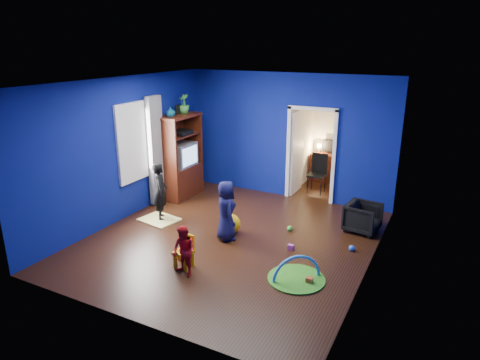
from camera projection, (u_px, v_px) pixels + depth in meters
The scene contains 33 objects.
floor at pixel (231, 240), 8.03m from camera, with size 5.00×5.50×0.01m, color black.
ceiling at pixel (230, 82), 7.13m from camera, with size 5.00×5.50×0.01m, color white.
wall_back at pixel (287, 136), 9.90m from camera, with size 5.00×0.02×2.90m, color navy.
wall_front at pixel (124, 220), 5.25m from camera, with size 5.00×0.02×2.90m, color navy.
wall_left at pixel (122, 150), 8.67m from camera, with size 0.02×5.50×2.90m, color navy.
wall_right at pixel (375, 186), 6.49m from camera, with size 0.02×5.50×2.90m, color navy.
alcove at pixel (323, 140), 10.44m from camera, with size 1.00×1.75×2.50m, color silver, non-canonical shape.
armchair at pixel (363, 218), 8.31m from camera, with size 0.61×0.63×0.57m, color black.
child_black at pixel (160, 191), 8.80m from camera, with size 0.44×0.29×1.21m, color black.
child_navy at pixel (226, 211), 7.89m from camera, with size 0.56×0.36×1.14m, color #0F1739.
toddler_red at pixel (184, 251), 6.69m from camera, with size 0.40×0.31×0.83m, color red.
vase at pixel (171, 112), 9.45m from camera, with size 0.21×0.21×0.22m, color #0D646E.
potted_plant at pixel (184, 104), 9.85m from camera, with size 0.25×0.25×0.45m, color green.
tv_armoire at pixel (180, 156), 10.04m from camera, with size 0.58×1.14×1.96m, color #42160B.
crt_tv at pixel (182, 155), 10.01m from camera, with size 0.46×0.70×0.54m, color silver.
yellow_blanket at pixel (159, 220), 8.90m from camera, with size 0.75×0.60×0.03m, color #F2E07A.
hopper_ball at pixel (230, 224), 8.24m from camera, with size 0.39×0.39×0.39m, color yellow.
kid_chair at pixel (184, 253), 6.98m from camera, with size 0.28×0.28×0.50m, color yellow.
play_mat at pixel (296, 279), 6.68m from camera, with size 0.90×0.90×0.02m, color #50A926.
toy_arch at pixel (296, 278), 6.68m from camera, with size 0.81×0.81×0.05m, color #3F8CD8.
window_left at pixel (134, 142), 8.93m from camera, with size 0.03×0.95×1.55m, color white.
curtain at pixel (156, 151), 9.43m from camera, with size 0.14×0.42×2.40m, color slate.
doorway at pixel (311, 156), 9.77m from camera, with size 1.16×0.10×2.10m, color white.
study_desk at pixel (328, 168), 11.25m from camera, with size 0.88×0.44×0.75m, color #3D140A.
desk_monitor at pixel (330, 146), 11.18m from camera, with size 0.40×0.05×0.32m, color black.
desk_lamp at pixel (319, 146), 11.25m from camera, with size 0.14×0.14×0.14m, color #FFD88C.
folding_chair at pixel (317, 174), 10.41m from camera, with size 0.40×0.40×0.92m, color black.
book_shelf at pixel (333, 105), 10.84m from camera, with size 0.88×0.24×0.04m, color white.
toy_0 at pixel (309, 281), 6.56m from camera, with size 0.10×0.08×0.10m, color #DF4F25.
toy_1 at pixel (352, 248), 7.58m from camera, with size 0.11×0.11×0.11m, color blue.
toy_2 at pixel (181, 257), 7.29m from camera, with size 0.10×0.08×0.10m, color orange.
toy_3 at pixel (290, 228), 8.39m from camera, with size 0.11×0.11×0.11m, color green.
toy_4 at pixel (291, 247), 7.62m from camera, with size 0.10×0.08×0.10m, color #BA459C.
Camera 1 is at (3.49, -6.40, 3.55)m, focal length 32.00 mm.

